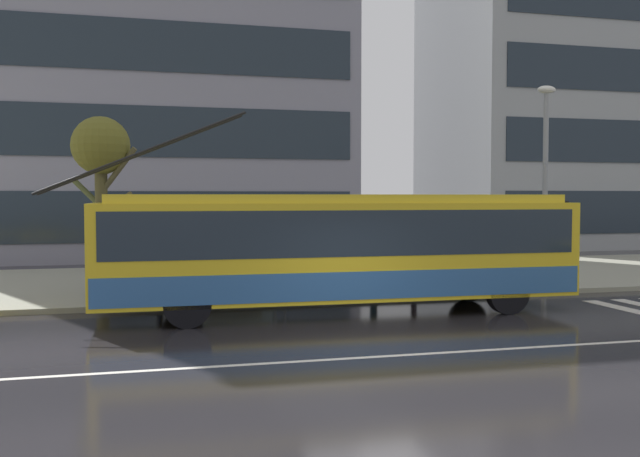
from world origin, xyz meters
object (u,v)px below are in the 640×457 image
(pedestrian_at_shelter, at_px, (375,233))
(pedestrian_approaching_curb, at_px, (414,232))
(bus_shelter, at_px, (221,222))
(street_tree_bare, at_px, (101,154))
(pedestrian_walking_past, at_px, (164,238))
(street_lamp, at_px, (545,166))
(trolleybus, at_px, (340,248))

(pedestrian_at_shelter, relative_size, pedestrian_approaching_curb, 0.97)
(bus_shelter, distance_m, street_tree_bare, 3.88)
(pedestrian_at_shelter, bearing_deg, pedestrian_walking_past, 176.68)
(pedestrian_approaching_curb, bearing_deg, pedestrian_walking_past, 173.00)
(street_lamp, distance_m, street_tree_bare, 13.19)
(trolleybus, relative_size, street_lamp, 2.10)
(street_lamp, bearing_deg, pedestrian_at_shelter, 170.92)
(trolleybus, height_order, street_tree_bare, street_tree_bare)
(bus_shelter, xyz_separation_m, street_lamp, (9.81, -0.81, 1.65))
(bus_shelter, height_order, street_tree_bare, street_tree_bare)
(bus_shelter, relative_size, pedestrian_walking_past, 1.84)
(bus_shelter, xyz_separation_m, street_tree_bare, (-3.28, 0.76, 1.92))
(bus_shelter, bearing_deg, pedestrian_approaching_curb, -5.16)
(bus_shelter, height_order, pedestrian_walking_past, bus_shelter)
(pedestrian_walking_past, bearing_deg, pedestrian_approaching_curb, -7.00)
(street_lamp, bearing_deg, street_tree_bare, 173.16)
(pedestrian_at_shelter, xyz_separation_m, street_tree_bare, (-7.89, 0.74, 2.30))
(pedestrian_at_shelter, xyz_separation_m, street_lamp, (5.20, -0.83, 2.03))
(pedestrian_walking_past, distance_m, street_lamp, 11.66)
(pedestrian_at_shelter, xyz_separation_m, pedestrian_approaching_curb, (1.02, -0.53, 0.05))
(trolleybus, relative_size, pedestrian_approaching_curb, 6.24)
(pedestrian_walking_past, distance_m, street_tree_bare, 2.95)
(pedestrian_approaching_curb, distance_m, street_lamp, 4.64)
(trolleybus, distance_m, bus_shelter, 4.36)
(trolleybus, xyz_separation_m, pedestrian_walking_past, (-4.04, 3.95, 0.07))
(trolleybus, bearing_deg, pedestrian_at_shelter, 58.96)
(pedestrian_walking_past, xyz_separation_m, street_tree_bare, (-1.69, 0.38, 2.39))
(trolleybus, bearing_deg, street_tree_bare, 142.93)
(street_lamp, height_order, street_tree_bare, street_lamp)
(trolleybus, relative_size, street_tree_bare, 2.58)
(pedestrian_approaching_curb, height_order, street_lamp, street_lamp)
(pedestrian_walking_past, xyz_separation_m, street_lamp, (11.40, -1.19, 2.11))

